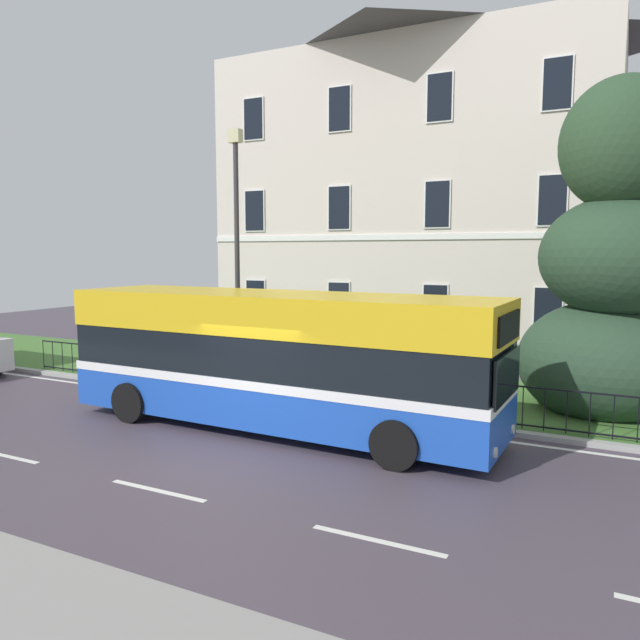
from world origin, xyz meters
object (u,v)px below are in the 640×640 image
georgian_townhouse (427,187)px  evergreen_tree (612,281)px  single_decker_bus (277,358)px  street_lamp_post (237,244)px  litter_bin (328,379)px

georgian_townhouse → evergreen_tree: 12.62m
single_decker_bus → street_lamp_post: (-2.77, 2.50, 2.61)m
georgian_townhouse → single_decker_bus: 15.06m
single_decker_bus → evergreen_tree: bearing=36.1°
evergreen_tree → street_lamp_post: evergreen_tree is taller
single_decker_bus → litter_bin: bearing=90.9°
georgian_townhouse → street_lamp_post: (-1.94, -11.62, -2.57)m
evergreen_tree → single_decker_bus: (-6.72, -4.64, -1.70)m
georgian_townhouse → litter_bin: (0.86, -11.50, -6.16)m
georgian_townhouse → evergreen_tree: size_ratio=1.83×
evergreen_tree → litter_bin: bearing=-163.2°
single_decker_bus → litter_bin: (0.03, 2.61, -0.97)m
evergreen_tree → street_lamp_post: bearing=-167.3°
georgian_townhouse → evergreen_tree: georgian_townhouse is taller
georgian_townhouse → street_lamp_post: bearing=-99.5°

